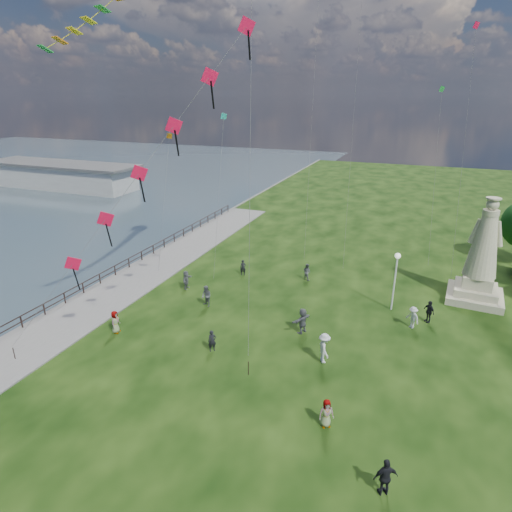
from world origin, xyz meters
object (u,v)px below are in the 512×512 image
at_px(pier_pavilion, 61,175).
at_px(person_5, 186,280).
at_px(person_7, 307,272).
at_px(person_11, 303,321).
at_px(person_3, 386,477).
at_px(person_9, 429,311).
at_px(person_2, 324,348).
at_px(person_10, 115,322).
at_px(statue, 481,263).
at_px(person_4, 326,413).
at_px(person_0, 212,341).
at_px(person_8, 413,317).
at_px(lamppost, 396,269).
at_px(person_6, 243,268).
at_px(person_1, 206,296).

bearing_deg(pier_pavilion, person_5, -34.81).
bearing_deg(person_7, person_11, 130.49).
relative_size(person_3, person_9, 1.06).
xyz_separation_m(person_2, person_5, (-13.25, 6.15, -0.17)).
bearing_deg(person_5, person_10, 167.33).
distance_m(person_2, person_7, 12.46).
distance_m(statue, person_9, 6.62).
height_order(statue, person_5, statue).
relative_size(person_3, person_4, 1.16).
relative_size(person_2, person_9, 1.16).
xyz_separation_m(statue, person_7, (-13.55, -1.15, -2.39)).
bearing_deg(person_9, person_0, -96.29).
height_order(person_8, person_10, person_10).
distance_m(pier_pavilion, person_8, 68.00).
height_order(lamppost, person_3, lamppost).
relative_size(person_6, person_10, 0.89).
bearing_deg(person_4, person_1, 110.26).
xyz_separation_m(pier_pavilion, person_6, (46.37, -25.51, -1.12)).
bearing_deg(person_2, person_5, 35.56).
bearing_deg(person_4, person_0, 123.98).
relative_size(person_2, person_4, 1.27).
relative_size(statue, person_0, 5.74).
height_order(statue, person_11, statue).
bearing_deg(person_10, person_11, -77.65).
distance_m(person_3, person_11, 12.93).
bearing_deg(person_1, person_2, 4.12).
xyz_separation_m(pier_pavilion, person_11, (54.13, -33.23, -0.93)).
bearing_deg(person_10, pier_pavilion, 38.73).
height_order(person_1, person_3, person_3).
xyz_separation_m(person_0, person_1, (-3.24, 5.38, 0.12)).
distance_m(person_5, person_7, 10.55).
bearing_deg(person_5, person_2, -121.22).
bearing_deg(person_2, person_10, 68.04).
bearing_deg(person_9, person_4, -60.95).
height_order(lamppost, person_9, lamppost).
distance_m(pier_pavilion, person_4, 71.00).
height_order(person_8, person_9, person_9).
relative_size(person_1, person_10, 1.04).
bearing_deg(person_10, person_7, -45.26).
height_order(person_1, person_11, person_11).
xyz_separation_m(person_9, person_11, (-8.05, -4.79, 0.07)).
distance_m(person_9, person_10, 22.17).
bearing_deg(pier_pavilion, person_4, -35.68).
height_order(lamppost, person_2, lamppost).
bearing_deg(person_3, person_11, -88.90).
distance_m(person_3, person_10, 19.67).
bearing_deg(person_3, person_4, -73.02).
relative_size(person_0, person_7, 0.96).
distance_m(person_5, person_6, 5.53).
xyz_separation_m(person_4, person_6, (-11.30, 15.90, -0.05)).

